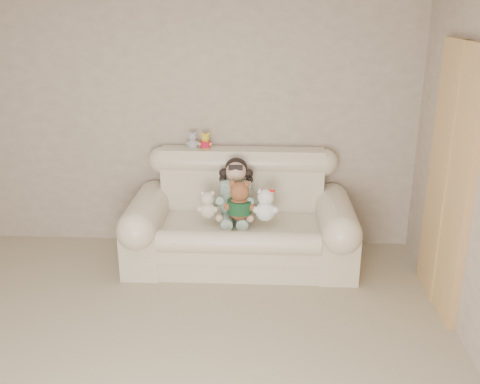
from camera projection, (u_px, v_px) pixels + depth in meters
name	position (u px, v px, depth m)	size (l,w,h in m)	color
wall_back	(184.00, 117.00, 5.27)	(4.50, 4.50, 0.00)	#BDAB96
sofa	(241.00, 212.00, 5.03)	(2.10, 0.95, 1.03)	#FFECCD
door_panel	(450.00, 180.00, 4.21)	(0.06, 0.90, 2.10)	#9E6943
seated_child	(236.00, 189.00, 5.04)	(0.36, 0.44, 0.59)	#2A674A
brown_teddy	(240.00, 197.00, 4.84)	(0.28, 0.21, 0.43)	brown
white_cat	(266.00, 202.00, 4.83)	(0.23, 0.18, 0.36)	white
cream_teddy	(207.00, 202.00, 4.89)	(0.20, 0.15, 0.31)	silver
yellow_mini_bear	(205.00, 140.00, 5.19)	(0.13, 0.10, 0.20)	yellow
grey_mini_plush	(193.00, 139.00, 5.21)	(0.13, 0.10, 0.21)	#B4B5BC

